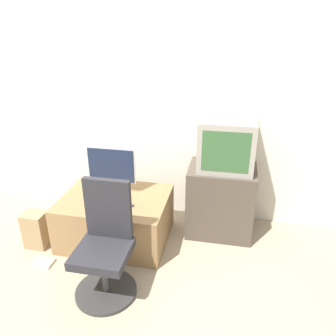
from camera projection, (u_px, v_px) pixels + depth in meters
name	position (u px, v px, depth m)	size (l,w,h in m)	color
ground_plane	(118.00, 290.00, 2.66)	(12.00, 12.00, 0.00)	tan
wall_back	(154.00, 96.00, 3.32)	(4.40, 0.05, 2.60)	silver
desk	(116.00, 218.00, 3.21)	(1.01, 0.76, 0.46)	#937047
side_stand	(220.00, 200.00, 3.28)	(0.64, 0.49, 0.71)	#4C4238
main_monitor	(111.00, 169.00, 3.14)	(0.48, 0.19, 0.46)	silver
keyboard	(107.00, 203.00, 3.01)	(0.33, 0.10, 0.01)	white
mouse	(131.00, 205.00, 2.97)	(0.06, 0.04, 0.02)	#4C4C51
crt_tv	(227.00, 144.00, 3.06)	(0.51, 0.46, 0.48)	gray
office_chair	(105.00, 249.00, 2.53)	(0.49, 0.49, 0.93)	#333333
cardboard_box_lower	(36.00, 229.00, 3.13)	(0.21, 0.18, 0.36)	#A3845B
book	(43.00, 263.00, 2.94)	(0.18, 0.13, 0.02)	beige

